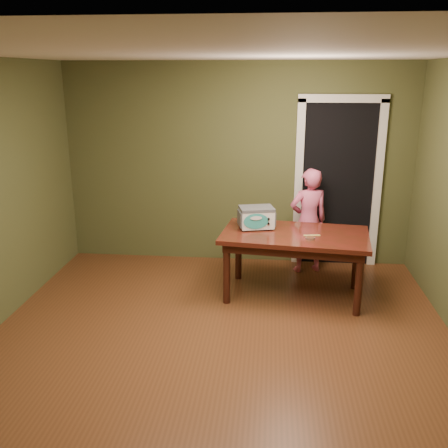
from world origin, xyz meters
name	(u,v)px	position (x,y,z in m)	size (l,w,h in m)	color
floor	(216,357)	(0.00, 0.00, 0.00)	(5.00, 5.00, 0.00)	brown
room_shell	(215,170)	(0.00, 0.00, 1.71)	(4.52, 5.02, 2.61)	#464C28
doorway	(335,181)	(1.30, 2.78, 1.06)	(1.10, 0.66, 2.25)	black
dining_table	(295,242)	(0.73, 1.39, 0.65)	(1.69, 1.08, 0.75)	#38190C
toy_oven	(256,217)	(0.29, 1.53, 0.88)	(0.45, 0.35, 0.25)	#4C4F54
baking_pan	(310,238)	(0.88, 1.19, 0.76)	(0.10, 0.10, 0.02)	silver
spatula	(312,235)	(0.91, 1.31, 0.75)	(0.18, 0.03, 0.01)	#DBCA5F
child	(308,221)	(0.93, 2.16, 0.67)	(0.49, 0.32, 1.34)	#DE5B86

